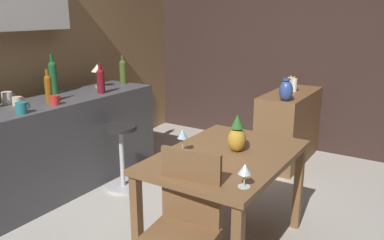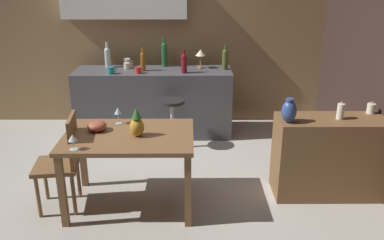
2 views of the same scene
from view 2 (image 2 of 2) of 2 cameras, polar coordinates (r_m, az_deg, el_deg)
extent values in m
plane|color=#B7B2A8|center=(4.43, -8.01, -9.31)|extent=(9.00, 9.00, 0.00)
cube|color=#9E7A51|center=(6.00, -6.07, 11.95)|extent=(5.20, 0.10, 2.60)
cube|color=#33231E|center=(4.63, 24.98, 7.57)|extent=(0.10, 4.40, 2.60)
cube|color=brown|center=(3.83, -8.85, -2.28)|extent=(1.20, 0.83, 0.04)
cube|color=brown|center=(4.42, -15.04, -4.80)|extent=(0.06, 0.06, 0.70)
cube|color=brown|center=(4.28, -0.53, -4.94)|extent=(0.06, 0.06, 0.70)
cube|color=brown|center=(3.80, -17.70, -9.51)|extent=(0.06, 0.06, 0.70)
cube|color=brown|center=(3.63, -0.57, -9.93)|extent=(0.06, 0.06, 0.70)
cube|color=#4C4C51|center=(5.63, -5.33, 2.50)|extent=(2.10, 0.60, 0.90)
cube|color=brown|center=(4.33, 18.73, -4.89)|extent=(1.10, 0.44, 0.82)
cube|color=brown|center=(4.06, -18.43, -6.08)|extent=(0.44, 0.44, 0.04)
cube|color=brown|center=(3.93, -16.26, -2.85)|extent=(0.07, 0.38, 0.49)
cylinder|color=brown|center=(4.07, -20.71, -10.04)|extent=(0.04, 0.04, 0.42)
cylinder|color=brown|center=(4.34, -19.79, -7.91)|extent=(0.04, 0.04, 0.42)
cylinder|color=brown|center=(4.00, -16.20, -10.02)|extent=(0.04, 0.04, 0.42)
cylinder|color=brown|center=(4.28, -15.58, -7.85)|extent=(0.04, 0.04, 0.42)
cylinder|color=#262323|center=(5.07, -2.84, 2.61)|extent=(0.32, 0.32, 0.04)
cylinder|color=silver|center=(5.17, -2.78, -0.71)|extent=(0.04, 0.04, 0.61)
cylinder|color=silver|center=(5.29, -2.73, -3.74)|extent=(0.34, 0.34, 0.03)
cylinder|color=silver|center=(3.62, -16.19, -3.95)|extent=(0.07, 0.07, 0.00)
cylinder|color=silver|center=(3.60, -16.26, -3.37)|extent=(0.01, 0.01, 0.08)
cone|color=silver|center=(3.58, -16.36, -2.39)|extent=(0.08, 0.08, 0.06)
cylinder|color=silver|center=(4.10, -10.20, -0.47)|extent=(0.07, 0.07, 0.00)
cylinder|color=silver|center=(4.09, -10.25, 0.21)|extent=(0.01, 0.01, 0.10)
cone|color=silver|center=(4.06, -10.32, 1.31)|extent=(0.07, 0.07, 0.07)
ellipsoid|color=gold|center=(3.75, -7.69, -1.00)|extent=(0.13, 0.13, 0.17)
cone|color=#2D6B28|center=(3.70, -7.79, 0.95)|extent=(0.09, 0.09, 0.10)
ellipsoid|color=#9E4C38|center=(3.95, -13.14, -0.81)|extent=(0.18, 0.18, 0.10)
cylinder|color=#1E592D|center=(5.69, -3.87, 8.93)|extent=(0.08, 0.08, 0.29)
sphere|color=#1E592D|center=(5.67, -3.90, 10.35)|extent=(0.08, 0.08, 0.08)
cylinder|color=#1E592D|center=(5.65, -3.92, 11.03)|extent=(0.03, 0.03, 0.09)
cylinder|color=maroon|center=(5.32, -1.12, 7.71)|extent=(0.08, 0.08, 0.21)
sphere|color=maroon|center=(5.30, -1.13, 8.81)|extent=(0.08, 0.08, 0.08)
cylinder|color=maroon|center=(5.29, -1.13, 9.43)|extent=(0.04, 0.04, 0.07)
cylinder|color=#8C5114|center=(5.47, -6.86, 7.94)|extent=(0.07, 0.07, 0.22)
sphere|color=#8C5114|center=(5.44, -6.91, 9.05)|extent=(0.07, 0.07, 0.07)
cylinder|color=#8C5114|center=(5.43, -6.93, 9.61)|extent=(0.03, 0.03, 0.07)
cylinder|color=#475623|center=(5.53, 4.64, 8.25)|extent=(0.08, 0.08, 0.23)
sphere|color=#475623|center=(5.50, 4.68, 9.42)|extent=(0.08, 0.08, 0.08)
cylinder|color=#475623|center=(5.49, 4.69, 9.99)|extent=(0.03, 0.03, 0.06)
cylinder|color=silver|center=(5.74, -11.70, 8.37)|extent=(0.08, 0.08, 0.23)
sphere|color=silver|center=(5.72, -11.78, 9.50)|extent=(0.08, 0.08, 0.08)
cylinder|color=silver|center=(5.71, -11.83, 10.14)|extent=(0.04, 0.04, 0.08)
cylinder|color=beige|center=(5.64, -9.09, 7.51)|extent=(0.08, 0.08, 0.08)
torus|color=beige|center=(5.64, -8.55, 7.56)|extent=(0.05, 0.01, 0.05)
cylinder|color=red|center=(5.35, -7.55, 6.92)|extent=(0.08, 0.08, 0.08)
torus|color=red|center=(5.35, -6.99, 6.97)|extent=(0.05, 0.01, 0.05)
cylinder|color=white|center=(5.76, -9.08, 7.95)|extent=(0.09, 0.09, 0.11)
torus|color=white|center=(5.75, -8.51, 8.01)|extent=(0.05, 0.01, 0.05)
cylinder|color=teal|center=(5.38, -11.27, 6.83)|extent=(0.09, 0.09, 0.09)
torus|color=teal|center=(5.37, -10.67, 6.89)|extent=(0.05, 0.01, 0.05)
cylinder|color=#A58447|center=(5.60, 1.20, 7.37)|extent=(0.08, 0.08, 0.02)
cylinder|color=#A58447|center=(5.58, 1.20, 8.24)|extent=(0.02, 0.02, 0.15)
cone|color=beige|center=(5.56, 1.21, 9.41)|extent=(0.14, 0.14, 0.08)
cylinder|color=white|center=(4.45, 23.74, 1.48)|extent=(0.08, 0.08, 0.10)
ellipsoid|color=yellow|center=(4.43, 23.85, 2.24)|extent=(0.01, 0.01, 0.03)
cylinder|color=white|center=(4.16, 20.05, 1.14)|extent=(0.07, 0.07, 0.15)
ellipsoid|color=yellow|center=(4.14, 20.20, 2.29)|extent=(0.01, 0.01, 0.03)
ellipsoid|color=#334C8C|center=(3.93, 13.40, 1.17)|extent=(0.14, 0.14, 0.21)
cylinder|color=#334C8C|center=(3.89, 13.54, 2.79)|extent=(0.08, 0.08, 0.02)
camera|label=1|loc=(3.72, -50.62, 5.39)|focal=36.15mm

